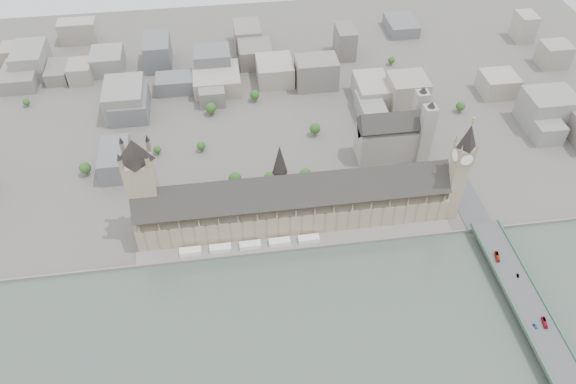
{
  "coord_description": "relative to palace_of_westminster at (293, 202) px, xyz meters",
  "views": [
    {
      "loc": [
        -51.29,
        -316.25,
        363.81
      ],
      "look_at": [
        -3.28,
        25.42,
        29.99
      ],
      "focal_mm": 35.0,
      "sensor_mm": 36.0,
      "label": 1
    }
  ],
  "objects": [
    {
      "name": "bridge_parapets",
      "position": [
        162.0,
        -151.7,
        -11.88
      ],
      "size": [
        25.0,
        235.0,
        1.15
      ],
      "primitive_type": null,
      "color": "#345F45",
      "rests_on": "westminster_bridge"
    },
    {
      "name": "westminster_abbey",
      "position": [
        110.92,
        75.3,
        2.38
      ],
      "size": [
        68.0,
        36.0,
        64.0
      ],
      "color": "gray",
      "rests_on": "ground"
    },
    {
      "name": "city_skyline_inland",
      "position": [
        0.0,
        225.3,
        -3.71
      ],
      "size": [
        720.0,
        360.0,
        38.0
      ],
      "primitive_type": null,
      "color": "gray",
      "rests_on": "ground"
    },
    {
      "name": "terrace_tents",
      "position": [
        -40.0,
        -26.7,
        -18.71
      ],
      "size": [
        118.0,
        7.0,
        4.0
      ],
      "color": "white",
      "rests_on": "river_terrace"
    },
    {
      "name": "victoria_tower",
      "position": [
        -122.0,
        6.3,
        32.5
      ],
      "size": [
        30.0,
        30.0,
        100.0
      ],
      "color": "tan",
      "rests_on": "ground"
    },
    {
      "name": "river_terrace",
      "position": [
        0.0,
        -27.2,
        -21.71
      ],
      "size": [
        270.0,
        15.0,
        2.0
      ],
      "primitive_type": "cube",
      "color": "gray",
      "rests_on": "ground"
    },
    {
      "name": "palace_of_westminster",
      "position": [
        0.0,
        0.0,
        0.0
      ],
      "size": [
        265.0,
        40.73,
        55.44
      ],
      "color": "tan",
      "rests_on": "ground"
    },
    {
      "name": "car_blue",
      "position": [
        157.84,
        -138.53,
        -11.71
      ],
      "size": [
        2.58,
        4.64,
        1.49
      ],
      "primitive_type": "imported",
      "rotation": [
        0.0,
        0.0,
        0.19
      ],
      "color": "#17419B",
      "rests_on": "westminster_bridge"
    },
    {
      "name": "embankment_wall",
      "position": [
        0.0,
        -34.7,
        -21.21
      ],
      "size": [
        600.0,
        1.5,
        3.0
      ],
      "primitive_type": "cube",
      "color": "gray",
      "rests_on": "ground"
    },
    {
      "name": "red_bus_south",
      "position": [
        165.55,
        -136.97,
        -11.11
      ],
      "size": [
        4.14,
        9.88,
        2.68
      ],
      "primitive_type": "imported",
      "rotation": [
        0.0,
        0.0,
        -0.2
      ],
      "color": "#B4162A",
      "rests_on": "westminster_bridge"
    },
    {
      "name": "central_tower",
      "position": [
        -10.0,
        6.3,
        35.21
      ],
      "size": [
        13.0,
        13.0,
        48.0
      ],
      "color": "gray",
      "rests_on": "ground"
    },
    {
      "name": "red_bus_north",
      "position": [
        156.31,
        -73.45,
        -11.0
      ],
      "size": [
        4.89,
        10.73,
        2.91
      ],
      "primitive_type": "imported",
      "rotation": [
        0.0,
        0.0,
        -0.24
      ],
      "color": "#AC2813",
      "rests_on": "westminster_bridge"
    },
    {
      "name": "ground",
      "position": [
        0.0,
        -19.7,
        -22.71
      ],
      "size": [
        900.0,
        900.0,
        0.0
      ],
      "primitive_type": "plane",
      "color": "#595651",
      "rests_on": "ground"
    },
    {
      "name": "elizabeth_tower",
      "position": [
        138.0,
        -11.7,
        35.38
      ],
      "size": [
        17.0,
        17.0,
        107.5
      ],
      "color": "tan",
      "rests_on": "ground"
    },
    {
      "name": "car_silver",
      "position": [
        165.08,
        -93.27,
        -11.83
      ],
      "size": [
        2.44,
        4.03,
        1.25
      ],
      "primitive_type": "imported",
      "rotation": [
        0.0,
        0.0,
        -0.32
      ],
      "color": "gray",
      "rests_on": "westminster_bridge"
    },
    {
      "name": "park_trees",
      "position": [
        -10.0,
        40.3,
        -15.21
      ],
      "size": [
        110.0,
        30.0,
        15.0
      ],
      "primitive_type": null,
      "color": "#274D1B",
      "rests_on": "ground"
    },
    {
      "name": "westminster_bridge",
      "position": [
        162.0,
        -107.2,
        -17.58
      ],
      "size": [
        25.0,
        325.0,
        10.25
      ],
      "primitive_type": "cube",
      "color": "#474749",
      "rests_on": "ground"
    }
  ]
}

